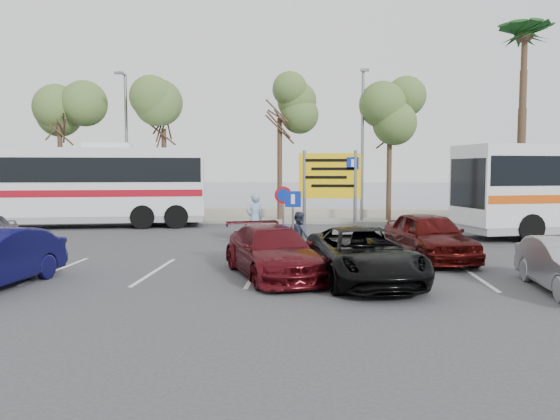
# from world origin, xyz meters

# --- Properties ---
(ground) EXTENTS (120.00, 120.00, 0.00)m
(ground) POSITION_xyz_m (0.00, 0.00, 0.00)
(ground) COLOR #343436
(ground) RESTS_ON ground
(kerb_strip) EXTENTS (44.00, 2.40, 0.15)m
(kerb_strip) POSITION_xyz_m (0.00, 14.00, 0.07)
(kerb_strip) COLOR gray
(kerb_strip) RESTS_ON ground
(seawall) EXTENTS (48.00, 0.80, 0.60)m
(seawall) POSITION_xyz_m (0.00, 16.00, 0.30)
(seawall) COLOR #A29B81
(seawall) RESTS_ON ground
(sea) EXTENTS (140.00, 140.00, 0.00)m
(sea) POSITION_xyz_m (0.00, 60.00, 0.01)
(sea) COLOR #3C4860
(sea) RESTS_ON ground
(tree_far_left) EXTENTS (3.20, 3.20, 7.60)m
(tree_far_left) POSITION_xyz_m (-14.00, 14.00, 6.33)
(tree_far_left) COLOR #382619
(tree_far_left) RESTS_ON kerb_strip
(tree_left) EXTENTS (3.20, 3.20, 7.20)m
(tree_left) POSITION_xyz_m (-8.00, 14.00, 6.00)
(tree_left) COLOR #382619
(tree_left) RESTS_ON kerb_strip
(tree_mid) EXTENTS (3.20, 3.20, 8.00)m
(tree_mid) POSITION_xyz_m (-1.50, 14.00, 6.65)
(tree_mid) COLOR #382619
(tree_mid) RESTS_ON kerb_strip
(tree_right) EXTENTS (3.20, 3.20, 7.40)m
(tree_right) POSITION_xyz_m (4.50, 14.00, 6.17)
(tree_right) COLOR #382619
(tree_right) RESTS_ON kerb_strip
(palm_tree) EXTENTS (4.80, 4.80, 11.20)m
(palm_tree) POSITION_xyz_m (11.50, 14.00, 9.87)
(palm_tree) COLOR #382619
(palm_tree) RESTS_ON kerb_strip
(street_lamp_left) EXTENTS (0.45, 1.15, 8.01)m
(street_lamp_left) POSITION_xyz_m (-10.00, 13.52, 4.60)
(street_lamp_left) COLOR slate
(street_lamp_left) RESTS_ON kerb_strip
(street_lamp_right) EXTENTS (0.45, 1.15, 8.01)m
(street_lamp_right) POSITION_xyz_m (3.00, 13.52, 4.60)
(street_lamp_right) COLOR slate
(street_lamp_right) RESTS_ON kerb_strip
(direction_sign) EXTENTS (2.20, 0.12, 3.60)m
(direction_sign) POSITION_xyz_m (1.00, 3.20, 2.43)
(direction_sign) COLOR slate
(direction_sign) RESTS_ON ground
(sign_no_stop) EXTENTS (0.60, 0.08, 2.35)m
(sign_no_stop) POSITION_xyz_m (-0.60, 2.38, 1.58)
(sign_no_stop) COLOR slate
(sign_no_stop) RESTS_ON ground
(sign_parking) EXTENTS (0.50, 0.07, 2.25)m
(sign_parking) POSITION_xyz_m (-0.20, 0.79, 1.47)
(sign_parking) COLOR slate
(sign_parking) RESTS_ON ground
(lane_markings) EXTENTS (12.02, 4.20, 0.01)m
(lane_markings) POSITION_xyz_m (-1.14, -1.00, 0.00)
(lane_markings) COLOR silver
(lane_markings) RESTS_ON ground
(coach_bus_left) EXTENTS (13.94, 5.58, 4.25)m
(coach_bus_left) POSITION_xyz_m (-12.00, 10.50, 1.97)
(coach_bus_left) COLOR silver
(coach_bus_left) RESTS_ON ground
(car_maroon) EXTENTS (3.53, 5.13, 1.38)m
(car_maroon) POSITION_xyz_m (-0.64, -1.51, 0.69)
(car_maroon) COLOR #540E14
(car_maroon) RESTS_ON ground
(car_red) EXTENTS (2.75, 4.87, 1.56)m
(car_red) POSITION_xyz_m (4.16, 1.50, 0.78)
(car_red) COLOR #400A09
(car_red) RESTS_ON ground
(suv_black) EXTENTS (3.25, 5.43, 1.41)m
(suv_black) POSITION_xyz_m (1.76, -2.00, 0.71)
(suv_black) COLOR black
(suv_black) RESTS_ON ground
(pedestrian_near) EXTENTS (0.87, 0.78, 1.99)m
(pedestrian_near) POSITION_xyz_m (-1.89, 5.00, 0.99)
(pedestrian_near) COLOR #7F9ABA
(pedestrian_near) RESTS_ON ground
(pedestrian_far) EXTENTS (0.85, 0.95, 1.60)m
(pedestrian_far) POSITION_xyz_m (0.00, 1.07, 0.80)
(pedestrian_far) COLOR #35394F
(pedestrian_far) RESTS_ON ground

